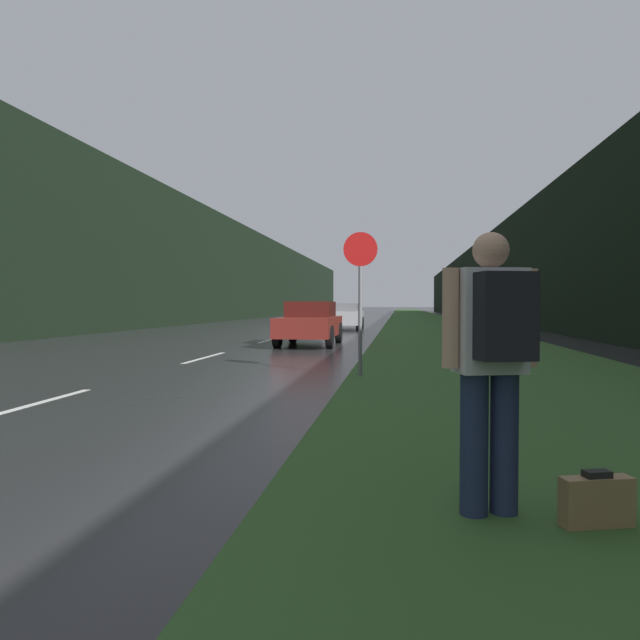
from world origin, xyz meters
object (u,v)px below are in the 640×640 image
Objects in this scene: car_passing_near at (310,323)px; stop_sign at (360,290)px; suitcase at (597,502)px; car_passing_far at (345,316)px; hitchhiker_with_backpack at (492,355)px.

stop_sign is at bearing 105.38° from car_passing_near.
car_passing_far is at bearing 82.40° from suitcase.
car_passing_far is (-4.08, 26.85, 0.56)m from suitcase.
suitcase is (0.60, -0.09, -0.87)m from hitchhiker_with_backpack.
stop_sign reaches higher than car_passing_far.
car_passing_near is at bearing 90.00° from car_passing_far.
suitcase is 15.50m from car_passing_near.
hitchhiker_with_backpack reaches higher than car_passing_far.
hitchhiker_with_backpack is 15.26m from car_passing_near.
stop_sign is 7.02m from hitchhiker_with_backpack.
stop_sign reaches higher than suitcase.
hitchhiker_with_backpack reaches higher than suitcase.
car_passing_near is at bearing 89.02° from suitcase.
hitchhiker_with_backpack is (1.29, -6.88, -0.59)m from stop_sign.
car_passing_near is (-3.48, 14.86, -0.29)m from hitchhiker_with_backpack.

